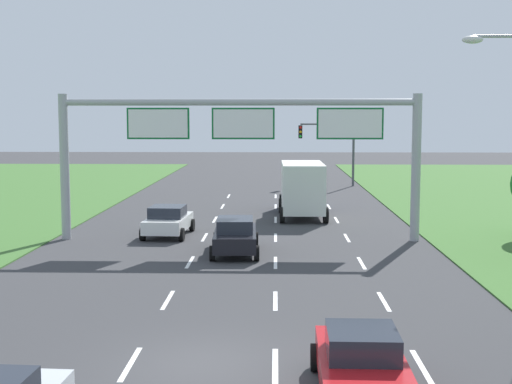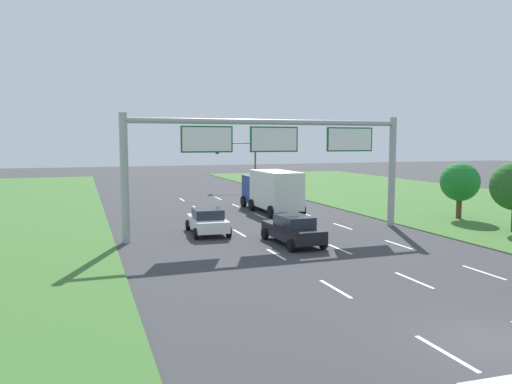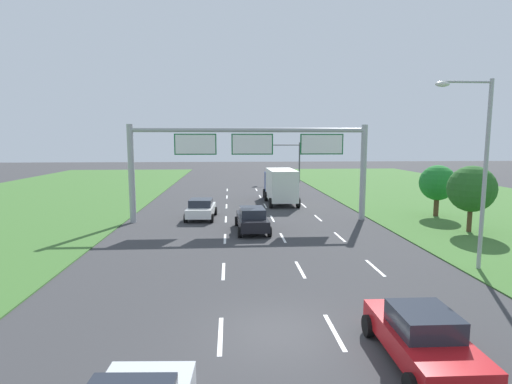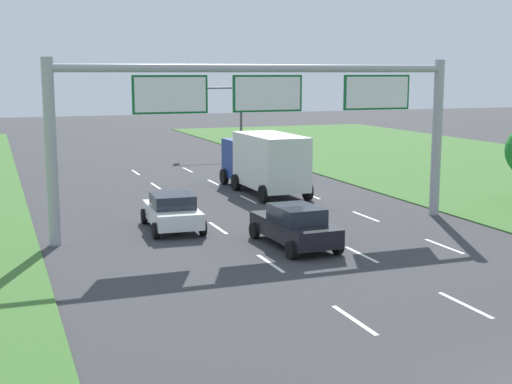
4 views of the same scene
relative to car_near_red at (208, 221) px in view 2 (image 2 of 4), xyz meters
The scene contains 10 objects.
ground_plane 18.75m from the car_near_red, 78.91° to the right, with size 200.00×200.00×0.00m, color #38383A.
lane_dashes_inner_left 9.60m from the car_near_red, 78.83° to the right, with size 0.14×56.40×0.01m.
lane_dashes_inner_right 10.83m from the car_near_red, 60.30° to the right, with size 0.14×56.40×0.01m.
lane_dashes_slip 12.92m from the car_near_red, 46.67° to the right, with size 0.14×56.40×0.01m.
car_near_red is the anchor object (origin of this frame).
car_mid_lane 5.70m from the car_near_red, 50.89° to the right, with size 2.20×4.55×1.56m.
box_truck 10.13m from the car_near_red, 46.81° to the left, with size 2.75×7.63×3.22m.
sign_gantry 5.74m from the car_near_red, 15.94° to the right, with size 17.24×0.44×7.00m.
traffic_light_mast 27.62m from the car_near_red, 68.65° to the left, with size 4.76×0.49×5.60m.
roadside_tree_far 18.18m from the car_near_red, ahead, with size 2.70×2.70×4.00m.
Camera 2 is at (-10.56, -10.16, 5.51)m, focal length 35.00 mm.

